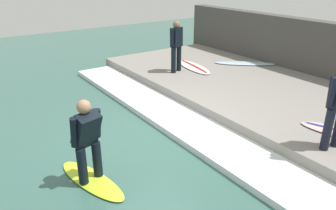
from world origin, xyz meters
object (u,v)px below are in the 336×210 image
surfer_riding (87,137)px  surfboard_waiting_far (194,67)px  surfboard_riding (92,180)px  surfboard_spare (245,63)px  surfer_waiting_far (176,44)px

surfer_riding → surfboard_waiting_far: size_ratio=0.76×
surfboard_riding → surfer_riding: 0.85m
surfboard_waiting_far → surfboard_spare: 1.86m
surfboard_waiting_far → surfboard_spare: surfboard_waiting_far is taller
surfboard_riding → surfboard_spare: 7.45m
surfer_waiting_far → surfboard_waiting_far: surfer_waiting_far is taller
surfboard_riding → surfboard_spare: surfboard_spare is taller
surfer_riding → surfboard_spare: bearing=22.5°
surfboard_riding → surfboard_waiting_far: 6.25m
surfer_waiting_far → surfboard_waiting_far: (0.75, 0.02, -0.87)m
surfboard_riding → surfboard_spare: bearing=22.5°
surfer_riding → surfer_waiting_far: surfer_waiting_far is taller
surfboard_waiting_far → surfboard_spare: bearing=-21.5°
surfer_riding → surfboard_spare: (6.88, 2.85, -0.50)m
surfer_riding → surfboard_waiting_far: (5.15, 3.53, -0.50)m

